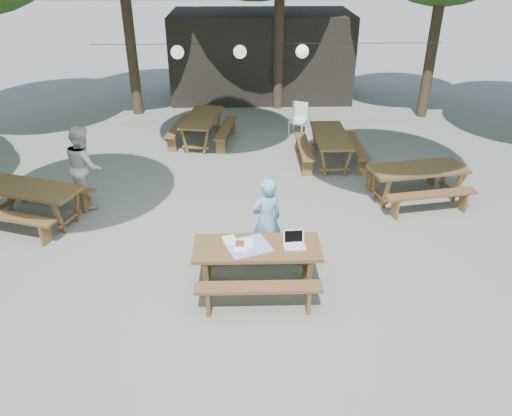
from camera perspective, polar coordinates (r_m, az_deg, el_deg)
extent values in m
plane|color=slate|center=(8.71, -0.35, -6.44)|extent=(80.00, 80.00, 0.00)
cube|color=black|center=(18.00, 0.56, 17.11)|extent=(6.00, 3.00, 2.80)
cube|color=#59301F|center=(7.83, 0.14, -4.58)|extent=(2.00, 0.80, 0.06)
cube|color=#59301F|center=(7.45, 0.28, -9.06)|extent=(1.90, 0.28, 0.05)
cube|color=#59301F|center=(8.52, 0.01, -3.70)|extent=(1.90, 0.28, 0.05)
cube|color=#59301F|center=(8.04, 0.13, -6.82)|extent=(1.70, 0.70, 0.69)
cube|color=#59301F|center=(10.60, -24.52, 2.05)|extent=(2.15, 1.40, 0.06)
cube|color=#59301F|center=(10.30, -26.44, -0.86)|extent=(1.89, 0.87, 0.05)
cube|color=#59301F|center=(11.15, -22.18, 2.27)|extent=(1.89, 0.87, 0.05)
cube|color=#59301F|center=(10.76, -24.12, 0.27)|extent=(1.83, 1.21, 0.69)
cube|color=#59301F|center=(11.01, 18.05, 4.26)|extent=(2.11, 1.13, 0.06)
cube|color=#59301F|center=(10.62, 19.42, 1.49)|extent=(1.92, 0.60, 0.05)
cube|color=#59301F|center=(11.64, 16.40, 4.38)|extent=(1.92, 0.60, 0.05)
cube|color=#59301F|center=(11.16, 17.76, 2.51)|extent=(1.79, 0.98, 0.69)
cube|color=#59301F|center=(13.70, -6.23, 10.26)|extent=(1.11, 2.10, 0.06)
cube|color=#59301F|center=(13.65, -3.48, 9.11)|extent=(0.58, 1.92, 0.05)
cube|color=#59301F|center=(13.95, -8.80, 9.26)|extent=(0.58, 1.92, 0.05)
cube|color=#59301F|center=(13.82, -6.14, 8.78)|extent=(0.97, 1.79, 0.69)
cube|color=#59301F|center=(12.46, 8.56, 8.20)|extent=(0.81, 2.00, 0.06)
cube|color=#59301F|center=(12.68, 11.39, 7.02)|extent=(0.29, 1.90, 0.05)
cube|color=#59301F|center=(12.45, 5.51, 7.05)|extent=(0.29, 1.90, 0.05)
cube|color=#59301F|center=(12.59, 8.44, 6.60)|extent=(0.71, 1.70, 0.69)
imported|color=#75B0D5|center=(8.46, 1.19, -1.40)|extent=(0.66, 0.56, 1.55)
imported|color=silver|center=(10.87, -19.03, 4.57)|extent=(0.94, 1.03, 1.71)
cube|color=white|center=(14.40, 4.79, 9.90)|extent=(0.58, 0.58, 0.04)
cube|color=white|center=(14.50, 5.09, 11.10)|extent=(0.42, 0.22, 0.48)
cube|color=white|center=(14.47, 4.75, 9.11)|extent=(0.56, 0.56, 0.38)
cube|color=white|center=(7.82, 4.42, -4.38)|extent=(0.34, 0.25, 0.02)
cube|color=white|center=(7.85, 4.32, -3.22)|extent=(0.33, 0.08, 0.23)
cube|color=black|center=(7.85, 4.32, -3.24)|extent=(0.28, 0.06, 0.19)
cube|color=blue|center=(7.81, -0.91, -4.39)|extent=(0.81, 0.75, 0.01)
cube|color=white|center=(7.78, -1.74, -4.47)|extent=(0.22, 0.30, 0.00)
cube|color=white|center=(7.87, -1.16, -4.02)|extent=(0.23, 0.31, 0.00)
cube|color=white|center=(7.95, -2.96, -3.66)|extent=(0.30, 0.35, 0.00)
cube|color=brown|center=(7.80, -1.86, -4.07)|extent=(0.14, 0.11, 0.06)
cylinder|color=black|center=(13.36, 1.30, 18.27)|extent=(9.00, 0.02, 0.02)
sphere|color=white|center=(13.49, -8.98, 17.18)|extent=(0.34, 0.34, 0.34)
sphere|color=white|center=(13.38, -1.85, 17.41)|extent=(0.34, 0.34, 0.34)
sphere|color=white|center=(13.47, 5.30, 17.38)|extent=(0.34, 0.34, 0.34)
cylinder|color=#2D2319|center=(16.18, -14.29, 18.96)|extent=(0.32, 0.32, 5.01)
cylinder|color=#2D2319|center=(16.33, 2.66, 20.56)|extent=(0.32, 0.32, 5.43)
cylinder|color=#2D2319|center=(16.39, 19.54, 17.23)|extent=(0.32, 0.32, 4.38)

